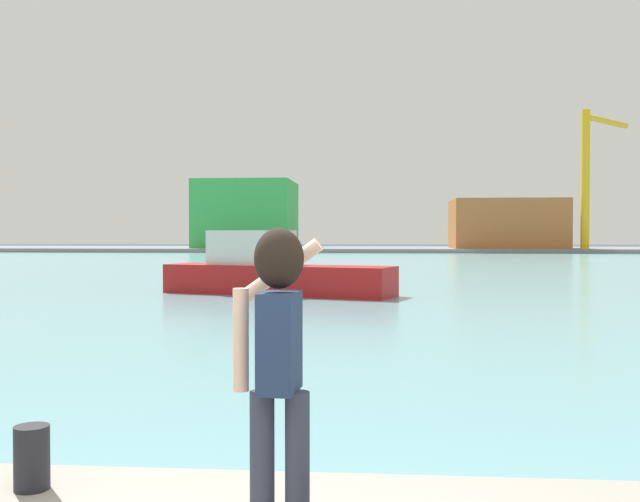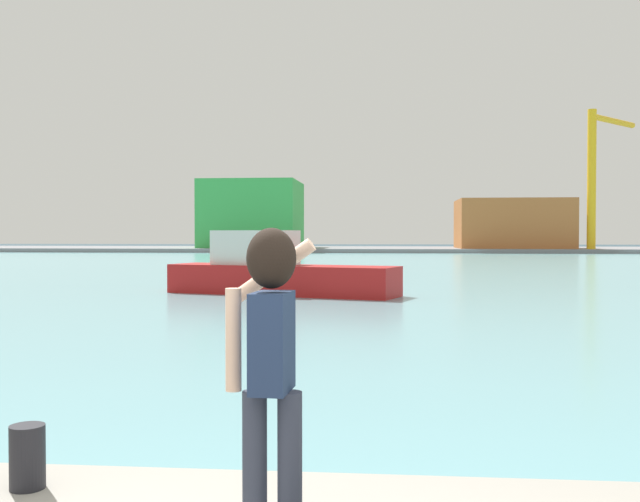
{
  "view_description": "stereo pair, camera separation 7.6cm",
  "coord_description": "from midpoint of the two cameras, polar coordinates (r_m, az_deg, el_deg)",
  "views": [
    {
      "loc": [
        0.66,
        -3.15,
        2.19
      ],
      "look_at": [
        -0.11,
        5.94,
        1.98
      ],
      "focal_mm": 40.87,
      "sensor_mm": 36.0,
      "label": 1
    },
    {
      "loc": [
        0.73,
        -3.14,
        2.19
      ],
      "look_at": [
        -0.11,
        5.94,
        1.98
      ],
      "focal_mm": 40.87,
      "sensor_mm": 36.0,
      "label": 2
    }
  ],
  "objects": [
    {
      "name": "port_crane",
      "position": [
        92.09,
        20.41,
        6.33
      ],
      "size": [
        7.82,
        8.57,
        16.25
      ],
      "color": "yellow",
      "rests_on": "far_shore_dock"
    },
    {
      "name": "person_photographer",
      "position": [
        4.13,
        -3.85,
        -7.59
      ],
      "size": [
        0.53,
        0.56,
        1.74
      ],
      "rotation": [
        0.0,
        0.0,
        1.5
      ],
      "color": "#2D3342",
      "rests_on": "quay_promenade"
    },
    {
      "name": "warehouse_right",
      "position": [
        93.59,
        14.38,
        2.07
      ],
      "size": [
        13.5,
        10.29,
        6.04
      ],
      "primitive_type": "cube",
      "color": "#B26633",
      "rests_on": "far_shore_dock"
    },
    {
      "name": "far_shore_dock",
      "position": [
        95.17,
        4.39,
        0.12
      ],
      "size": [
        140.0,
        20.0,
        0.5
      ],
      "primitive_type": "cube",
      "color": "gray",
      "rests_on": "ground_plane"
    },
    {
      "name": "boat_moored",
      "position": [
        26.49,
        -3.93,
        -1.66
      ],
      "size": [
        8.74,
        4.49,
        2.32
      ],
      "rotation": [
        0.0,
        0.0,
        -0.31
      ],
      "color": "#B21919",
      "rests_on": "harbor_water"
    },
    {
      "name": "harbor_bollard",
      "position": [
        5.41,
        -22.03,
        -14.77
      ],
      "size": [
        0.23,
        0.23,
        0.43
      ],
      "primitive_type": "cylinder",
      "color": "black",
      "rests_on": "quay_promenade"
    },
    {
      "name": "warehouse_left",
      "position": [
        95.73,
        -5.77,
        2.86
      ],
      "size": [
        12.21,
        12.17,
        8.64
      ],
      "primitive_type": "cube",
      "color": "green",
      "rests_on": "far_shore_dock"
    },
    {
      "name": "harbor_water",
      "position": [
        55.2,
        4.09,
        -0.97
      ],
      "size": [
        140.0,
        100.0,
        0.02
      ],
      "primitive_type": "cube",
      "color": "#6BA8B2",
      "rests_on": "ground_plane"
    },
    {
      "name": "ground_plane",
      "position": [
        53.2,
        4.06,
        -1.07
      ],
      "size": [
        220.0,
        220.0,
        0.0
      ],
      "primitive_type": "plane",
      "color": "#334751"
    }
  ]
}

